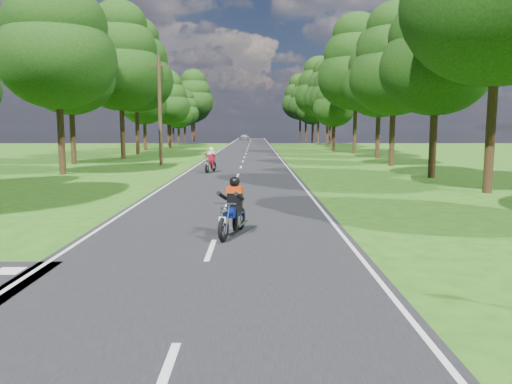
{
  "coord_description": "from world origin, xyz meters",
  "views": [
    {
      "loc": [
        1.03,
        -9.17,
        2.81
      ],
      "look_at": [
        1.04,
        4.0,
        1.1
      ],
      "focal_mm": 35.0,
      "sensor_mm": 36.0,
      "label": 1
    }
  ],
  "objects": [
    {
      "name": "telegraph_pole",
      "position": [
        -6.0,
        28.0,
        4.07
      ],
      "size": [
        1.2,
        0.26,
        8.0
      ],
      "color": "#382616",
      "rests_on": "ground"
    },
    {
      "name": "treeline",
      "position": [
        1.43,
        60.06,
        8.25
      ],
      "size": [
        40.0,
        115.35,
        14.78
      ],
      "color": "black",
      "rests_on": "ground"
    },
    {
      "name": "rider_near_blue",
      "position": [
        0.43,
        3.56,
        0.78
      ],
      "size": [
        1.05,
        1.92,
        1.52
      ],
      "primitive_type": null,
      "rotation": [
        0.0,
        0.0,
        -0.25
      ],
      "color": "navy",
      "rests_on": "main_road"
    },
    {
      "name": "rider_far_red",
      "position": [
        -1.78,
        22.03,
        0.8
      ],
      "size": [
        0.98,
        1.96,
        1.56
      ],
      "primitive_type": null,
      "rotation": [
        0.0,
        0.0,
        -0.2
      ],
      "color": "maroon",
      "rests_on": "main_road"
    },
    {
      "name": "ground",
      "position": [
        0.0,
        0.0,
        0.0
      ],
      "size": [
        160.0,
        160.0,
        0.0
      ],
      "primitive_type": "plane",
      "color": "#235212",
      "rests_on": "ground"
    },
    {
      "name": "road_markings",
      "position": [
        -0.14,
        48.13,
        0.02
      ],
      "size": [
        7.4,
        140.0,
        0.01
      ],
      "color": "silver",
      "rests_on": "main_road"
    },
    {
      "name": "main_road",
      "position": [
        0.0,
        50.0,
        0.01
      ],
      "size": [
        7.0,
        140.0,
        0.02
      ],
      "primitive_type": "cube",
      "color": "black",
      "rests_on": "ground"
    },
    {
      "name": "distant_car",
      "position": [
        -1.42,
        101.38,
        0.68
      ],
      "size": [
        2.29,
        4.11,
        1.32
      ],
      "primitive_type": "imported",
      "rotation": [
        0.0,
        0.0,
        -0.2
      ],
      "color": "#B5B7BC",
      "rests_on": "main_road"
    }
  ]
}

